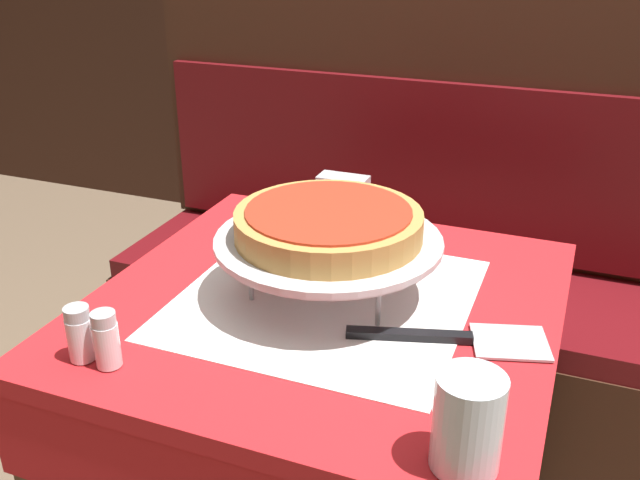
# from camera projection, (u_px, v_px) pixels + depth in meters

# --- Properties ---
(dining_table_front) EXTENTS (0.73, 0.73, 0.76)m
(dining_table_front) POSITION_uv_depth(u_px,v_px,m) (325.00, 355.00, 1.20)
(dining_table_front) COLOR red
(dining_table_front) RESTS_ON ground_plane
(dining_table_rear) EXTENTS (0.67, 0.67, 0.75)m
(dining_table_rear) POSITION_uv_depth(u_px,v_px,m) (386.00, 127.00, 2.56)
(dining_table_rear) COLOR beige
(dining_table_rear) RESTS_ON ground_plane
(booth_bench) EXTENTS (1.58, 0.45, 1.17)m
(booth_bench) POSITION_uv_depth(u_px,v_px,m) (413.00, 311.00, 1.92)
(booth_bench) COLOR #3D2316
(booth_bench) RESTS_ON ground_plane
(pizza_pan_stand) EXTENTS (0.36, 0.36, 0.10)m
(pizza_pan_stand) POSITION_uv_depth(u_px,v_px,m) (327.00, 243.00, 1.13)
(pizza_pan_stand) COLOR #ADADB2
(pizza_pan_stand) RESTS_ON dining_table_front
(deep_dish_pizza) EXTENTS (0.30, 0.30, 0.05)m
(deep_dish_pizza) POSITION_uv_depth(u_px,v_px,m) (327.00, 223.00, 1.11)
(deep_dish_pizza) COLOR #C68E47
(deep_dish_pizza) RESTS_ON pizza_pan_stand
(pizza_server) EXTENTS (0.30, 0.14, 0.01)m
(pizza_server) POSITION_uv_depth(u_px,v_px,m) (456.00, 338.00, 1.04)
(pizza_server) COLOR #BCBCC1
(pizza_server) RESTS_ON dining_table_front
(water_glass_near) EXTENTS (0.08, 0.08, 0.12)m
(water_glass_near) POSITION_uv_depth(u_px,v_px,m) (468.00, 422.00, 0.78)
(water_glass_near) COLOR silver
(water_glass_near) RESTS_ON dining_table_front
(salt_shaker) EXTENTS (0.04, 0.04, 0.08)m
(salt_shaker) POSITION_uv_depth(u_px,v_px,m) (80.00, 334.00, 0.98)
(salt_shaker) COLOR silver
(salt_shaker) RESTS_ON dining_table_front
(pepper_shaker) EXTENTS (0.04, 0.04, 0.08)m
(pepper_shaker) POSITION_uv_depth(u_px,v_px,m) (106.00, 340.00, 0.97)
(pepper_shaker) COLOR silver
(pepper_shaker) RESTS_ON dining_table_front
(napkin_holder) EXTENTS (0.10, 0.05, 0.09)m
(napkin_holder) POSITION_uv_depth(u_px,v_px,m) (343.00, 197.00, 1.44)
(napkin_holder) COLOR #B2B2B7
(napkin_holder) RESTS_ON dining_table_front
(condiment_caddy) EXTENTS (0.12, 0.12, 0.18)m
(condiment_caddy) POSITION_uv_depth(u_px,v_px,m) (388.00, 76.00, 2.49)
(condiment_caddy) COLOR black
(condiment_caddy) RESTS_ON dining_table_rear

